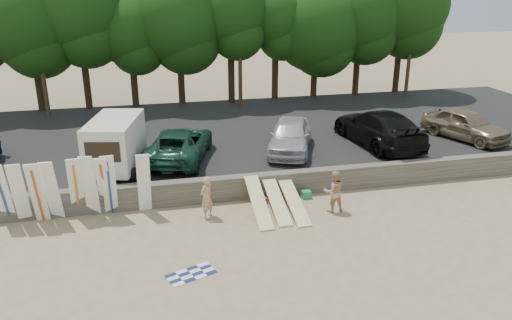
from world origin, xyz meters
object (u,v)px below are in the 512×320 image
object	(u,v)px
box_trailer	(115,142)
beachgoer_b	(334,191)
car_1	(179,144)
cooler	(306,194)
car_3	(379,128)
car_4	(465,124)
car_2	(290,136)
beachgoer_a	(206,197)

from	to	relation	value
box_trailer	beachgoer_b	xyz separation A→B (m)	(8.31, -4.52, -1.17)
car_1	cooler	size ratio (longest dim) A/B	14.05
car_3	car_4	world-z (taller)	car_3
car_3	car_4	bearing A→B (deg)	172.28
car_2	car_3	size ratio (longest dim) A/B	0.77
car_1	car_3	distance (m)	9.99
box_trailer	car_3	size ratio (longest dim) A/B	0.66
beachgoer_a	cooler	xyz separation A→B (m)	(4.29, 0.85, -0.68)
beachgoer_a	beachgoer_b	distance (m)	4.96
car_2	beachgoer_a	size ratio (longest dim) A/B	2.80
car_2	cooler	xyz separation A→B (m)	(-0.45, -3.97, -1.34)
car_1	cooler	world-z (taller)	car_1
car_1	car_3	xyz separation A→B (m)	(9.99, 0.00, 0.14)
beachgoer_a	cooler	bearing A→B (deg)	150.72
car_1	beachgoer_b	world-z (taller)	car_1
box_trailer	car_1	size ratio (longest dim) A/B	0.75
car_2	cooler	bearing A→B (deg)	-75.19
car_3	beachgoer_a	xyz separation A→B (m)	(-9.40, -4.88, -0.74)
car_3	car_4	xyz separation A→B (m)	(4.84, -0.17, -0.10)
car_2	car_3	bearing A→B (deg)	22.07
car_3	cooler	size ratio (longest dim) A/B	16.02
car_3	car_1	bearing A→B (deg)	-5.74
car_3	car_2	bearing A→B (deg)	-4.96
car_2	beachgoer_a	distance (m)	6.79
car_1	car_2	bearing A→B (deg)	-164.10
beachgoer_b	cooler	world-z (taller)	beachgoer_b
car_2	car_4	xyz separation A→B (m)	(9.50, -0.10, -0.01)
box_trailer	beachgoer_b	bearing A→B (deg)	-15.95
box_trailer	car_1	distance (m)	3.00
car_1	beachgoer_a	size ratio (longest dim) A/B	3.18
box_trailer	cooler	bearing A→B (deg)	-9.39
car_4	beachgoer_b	distance (m)	10.73
box_trailer	cooler	xyz separation A→B (m)	(7.67, -3.10, -1.86)
car_1	beachgoer_a	xyz separation A→B (m)	(0.60, -4.88, -0.60)
box_trailer	beachgoer_a	world-z (taller)	box_trailer
car_3	cooler	world-z (taller)	car_3
car_4	beachgoer_b	world-z (taller)	car_4
beachgoer_a	beachgoer_b	size ratio (longest dim) A/B	0.98
beachgoer_a	cooler	world-z (taller)	beachgoer_a
cooler	car_1	bearing A→B (deg)	138.75
car_2	beachgoer_b	size ratio (longest dim) A/B	2.75
beachgoer_a	car_2	bearing A→B (deg)	-175.03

